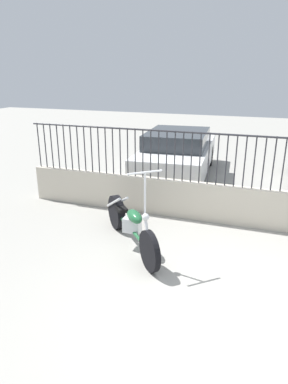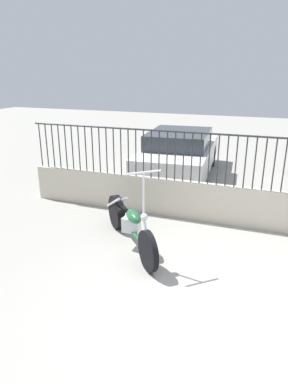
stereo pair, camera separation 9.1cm
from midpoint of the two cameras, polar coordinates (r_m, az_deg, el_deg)
ground_plane at (r=4.58m, az=11.86°, el=-18.37°), size 40.00×40.00×0.00m
low_wall at (r=6.72m, az=15.39°, el=-2.28°), size 9.01×0.18×0.75m
fence_railing at (r=6.43m, az=16.18°, el=5.99°), size 9.01×0.04×0.98m
motorcycle_green at (r=5.78m, az=-3.04°, el=-5.11°), size 1.59×1.76×1.48m
car_white at (r=9.58m, az=5.40°, el=6.55°), size 2.05×4.36×1.28m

